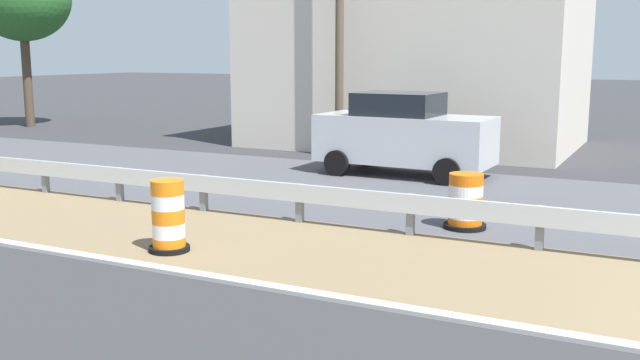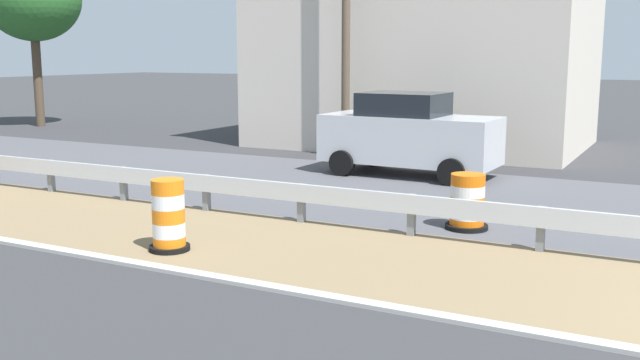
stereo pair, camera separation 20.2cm
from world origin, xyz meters
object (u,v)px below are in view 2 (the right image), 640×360
object	(u,v)px
car_mid_far_lane	(409,134)
utility_pole_near	(346,5)
traffic_barrel_nearest	(467,205)
traffic_barrel_close	(169,219)

from	to	relation	value
car_mid_far_lane	utility_pole_near	size ratio (longest dim) A/B	0.52
traffic_barrel_nearest	traffic_barrel_close	distance (m)	5.05
traffic_barrel_nearest	utility_pole_near	size ratio (longest dim) A/B	0.12
traffic_barrel_close	car_mid_far_lane	bearing A→B (deg)	-5.18
traffic_barrel_close	utility_pole_near	xyz separation A→B (m)	(10.30, 1.96, 3.82)
traffic_barrel_nearest	utility_pole_near	world-z (taller)	utility_pole_near
traffic_barrel_nearest	utility_pole_near	bearing A→B (deg)	39.47
traffic_barrel_nearest	car_mid_far_lane	bearing A→B (deg)	31.21
traffic_barrel_nearest	car_mid_far_lane	size ratio (longest dim) A/B	0.22
utility_pole_near	traffic_barrel_close	bearing A→B (deg)	-169.24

